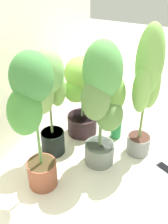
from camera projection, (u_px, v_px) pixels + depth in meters
name	position (u px, v px, depth m)	size (l,w,h in m)	color
ground_plane	(114.00, 167.00, 2.16)	(8.00, 8.00, 0.00)	silver
mylar_back_wall	(2.00, 26.00, 1.89)	(3.20, 0.01, 2.00)	silver
potted_plant_center	(103.00, 97.00, 1.90)	(0.45, 0.38, 1.00)	slate
potted_plant_back_right	(82.00, 92.00, 2.31)	(0.41, 0.40, 0.72)	#311F24
potted_plant_front_right	(147.00, 84.00, 1.97)	(0.31, 0.25, 1.07)	gray
potted_plant_back_center	(49.00, 94.00, 2.01)	(0.38, 0.27, 0.90)	black
potted_plant_back_left	(32.00, 114.00, 1.66)	(0.36, 0.32, 1.01)	brown
cell_phone	(165.00, 168.00, 2.14)	(0.13, 0.16, 0.01)	#2F323F
nutrient_bottle	(116.00, 127.00, 2.43)	(0.09, 0.09, 0.22)	#208540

